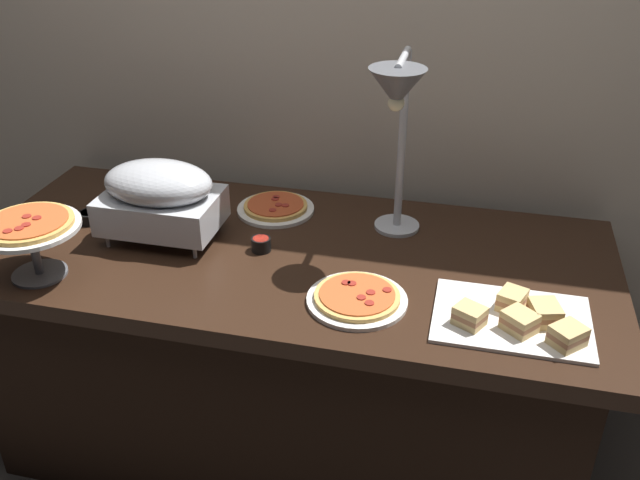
{
  "coord_description": "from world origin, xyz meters",
  "views": [
    {
      "loc": [
        0.5,
        -1.68,
        1.78
      ],
      "look_at": [
        0.1,
        0.0,
        0.81
      ],
      "focal_mm": 38.59,
      "sensor_mm": 36.0,
      "label": 1
    }
  ],
  "objects_px": {
    "sauce_cup_near": "(91,217)",
    "heat_lamp": "(398,107)",
    "sauce_cup_far": "(261,244)",
    "pizza_plate_raised_stand": "(30,231)",
    "sandwich_platter": "(518,318)",
    "pizza_plate_front": "(357,298)",
    "chafing_dish": "(160,196)",
    "pizza_plate_center": "(276,208)"
  },
  "relations": [
    {
      "from": "chafing_dish",
      "to": "sauce_cup_far",
      "type": "bearing_deg",
      "value": -1.82
    },
    {
      "from": "chafing_dish",
      "to": "heat_lamp",
      "type": "bearing_deg",
      "value": 5.97
    },
    {
      "from": "sauce_cup_far",
      "to": "pizza_plate_front",
      "type": "bearing_deg",
      "value": -31.28
    },
    {
      "from": "heat_lamp",
      "to": "sauce_cup_near",
      "type": "relative_size",
      "value": 7.96
    },
    {
      "from": "heat_lamp",
      "to": "sandwich_platter",
      "type": "relative_size",
      "value": 1.45
    },
    {
      "from": "chafing_dish",
      "to": "pizza_plate_center",
      "type": "height_order",
      "value": "chafing_dish"
    },
    {
      "from": "sauce_cup_near",
      "to": "sauce_cup_far",
      "type": "height_order",
      "value": "sauce_cup_far"
    },
    {
      "from": "heat_lamp",
      "to": "sauce_cup_far",
      "type": "relative_size",
      "value": 9.76
    },
    {
      "from": "sandwich_platter",
      "to": "pizza_plate_raised_stand",
      "type": "bearing_deg",
      "value": -176.82
    },
    {
      "from": "sauce_cup_near",
      "to": "heat_lamp",
      "type": "bearing_deg",
      "value": 2.28
    },
    {
      "from": "pizza_plate_raised_stand",
      "to": "sandwich_platter",
      "type": "relative_size",
      "value": 0.7
    },
    {
      "from": "pizza_plate_raised_stand",
      "to": "sauce_cup_near",
      "type": "height_order",
      "value": "pizza_plate_raised_stand"
    },
    {
      "from": "heat_lamp",
      "to": "pizza_plate_raised_stand",
      "type": "height_order",
      "value": "heat_lamp"
    },
    {
      "from": "pizza_plate_front",
      "to": "pizza_plate_raised_stand",
      "type": "bearing_deg",
      "value": -175.08
    },
    {
      "from": "pizza_plate_front",
      "to": "sandwich_platter",
      "type": "xyz_separation_m",
      "value": [
        0.41,
        -0.0,
        0.01
      ]
    },
    {
      "from": "heat_lamp",
      "to": "sandwich_platter",
      "type": "bearing_deg",
      "value": -37.93
    },
    {
      "from": "heat_lamp",
      "to": "sauce_cup_far",
      "type": "distance_m",
      "value": 0.56
    },
    {
      "from": "heat_lamp",
      "to": "sauce_cup_far",
      "type": "xyz_separation_m",
      "value": [
        -0.37,
        -0.08,
        -0.42
      ]
    },
    {
      "from": "sauce_cup_far",
      "to": "sandwich_platter",
      "type": "bearing_deg",
      "value": -15.43
    },
    {
      "from": "chafing_dish",
      "to": "pizza_plate_raised_stand",
      "type": "distance_m",
      "value": 0.37
    },
    {
      "from": "heat_lamp",
      "to": "pizza_plate_raised_stand",
      "type": "xyz_separation_m",
      "value": [
        -0.93,
        -0.35,
        -0.3
      ]
    },
    {
      "from": "heat_lamp",
      "to": "pizza_plate_center",
      "type": "xyz_separation_m",
      "value": [
        -0.4,
        0.17,
        -0.43
      ]
    },
    {
      "from": "chafing_dish",
      "to": "heat_lamp",
      "type": "relative_size",
      "value": 0.61
    },
    {
      "from": "heat_lamp",
      "to": "pizza_plate_center",
      "type": "distance_m",
      "value": 0.61
    },
    {
      "from": "sandwich_platter",
      "to": "sauce_cup_near",
      "type": "height_order",
      "value": "sandwich_platter"
    },
    {
      "from": "pizza_plate_raised_stand",
      "to": "heat_lamp",
      "type": "bearing_deg",
      "value": 20.96
    },
    {
      "from": "sauce_cup_near",
      "to": "sauce_cup_far",
      "type": "distance_m",
      "value": 0.58
    },
    {
      "from": "sauce_cup_far",
      "to": "heat_lamp",
      "type": "bearing_deg",
      "value": 12.41
    },
    {
      "from": "pizza_plate_front",
      "to": "sauce_cup_far",
      "type": "relative_size",
      "value": 4.58
    },
    {
      "from": "chafing_dish",
      "to": "sandwich_platter",
      "type": "relative_size",
      "value": 0.89
    },
    {
      "from": "pizza_plate_center",
      "to": "heat_lamp",
      "type": "bearing_deg",
      "value": -23.45
    },
    {
      "from": "pizza_plate_center",
      "to": "sauce_cup_near",
      "type": "distance_m",
      "value": 0.59
    },
    {
      "from": "pizza_plate_front",
      "to": "pizza_plate_raised_stand",
      "type": "relative_size",
      "value": 0.97
    },
    {
      "from": "pizza_plate_front",
      "to": "heat_lamp",
      "type": "bearing_deg",
      "value": 81.18
    },
    {
      "from": "sandwich_platter",
      "to": "sauce_cup_far",
      "type": "relative_size",
      "value": 6.71
    },
    {
      "from": "pizza_plate_center",
      "to": "pizza_plate_front",
      "type": "bearing_deg",
      "value": -51.67
    },
    {
      "from": "pizza_plate_center",
      "to": "sauce_cup_near",
      "type": "bearing_deg",
      "value": -158.86
    },
    {
      "from": "heat_lamp",
      "to": "sandwich_platter",
      "type": "height_order",
      "value": "heat_lamp"
    },
    {
      "from": "sandwich_platter",
      "to": "chafing_dish",
      "type": "bearing_deg",
      "value": 168.53
    },
    {
      "from": "chafing_dish",
      "to": "pizza_plate_raised_stand",
      "type": "height_order",
      "value": "chafing_dish"
    },
    {
      "from": "pizza_plate_center",
      "to": "sandwich_platter",
      "type": "distance_m",
      "value": 0.89
    },
    {
      "from": "pizza_plate_raised_stand",
      "to": "pizza_plate_center",
      "type": "bearing_deg",
      "value": 45.23
    }
  ]
}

